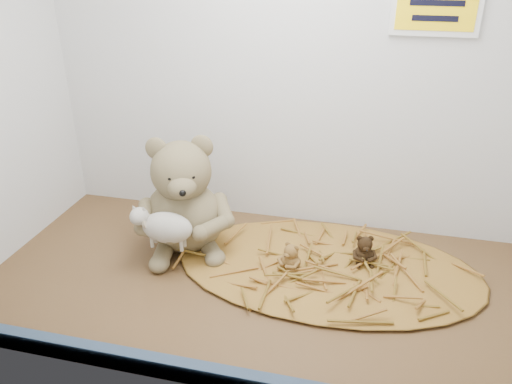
% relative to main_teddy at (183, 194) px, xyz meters
% --- Properties ---
extents(alcove_shell, '(1.20, 0.60, 0.90)m').
position_rel_main_teddy_xyz_m(alcove_shell, '(0.21, -0.01, 0.31)').
color(alcove_shell, '#462D18').
rests_on(alcove_shell, ground).
extents(front_rail, '(1.19, 0.02, 0.04)m').
position_rel_main_teddy_xyz_m(front_rail, '(0.21, -0.39, -0.12)').
color(front_rail, '#31485F').
rests_on(front_rail, shelf_floor).
extents(straw_bed, '(0.69, 0.40, 0.01)m').
position_rel_main_teddy_xyz_m(straw_bed, '(0.34, -0.02, -0.13)').
color(straw_bed, '#85601B').
rests_on(straw_bed, shelf_floor).
extents(main_teddy, '(0.30, 0.31, 0.28)m').
position_rel_main_teddy_xyz_m(main_teddy, '(0.00, 0.00, 0.00)').
color(main_teddy, '#7E6D4E').
rests_on(main_teddy, shelf_floor).
extents(toy_lamb, '(0.15, 0.09, 0.10)m').
position_rel_main_teddy_xyz_m(toy_lamb, '(0.00, -0.10, -0.03)').
color(toy_lamb, '#BBB5A7').
rests_on(toy_lamb, main_teddy).
extents(mini_teddy_tan, '(0.07, 0.07, 0.07)m').
position_rel_main_teddy_xyz_m(mini_teddy_tan, '(0.27, -0.05, -0.09)').
color(mini_teddy_tan, olive).
rests_on(mini_teddy_tan, straw_bed).
extents(mini_teddy_brown, '(0.07, 0.07, 0.07)m').
position_rel_main_teddy_xyz_m(mini_teddy_brown, '(0.42, 0.01, -0.09)').
color(mini_teddy_brown, black).
rests_on(mini_teddy_brown, straw_bed).
extents(wall_sign, '(0.16, 0.01, 0.11)m').
position_rel_main_teddy_xyz_m(wall_sign, '(0.51, 0.19, 0.41)').
color(wall_sign, yellow).
rests_on(wall_sign, back_wall).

